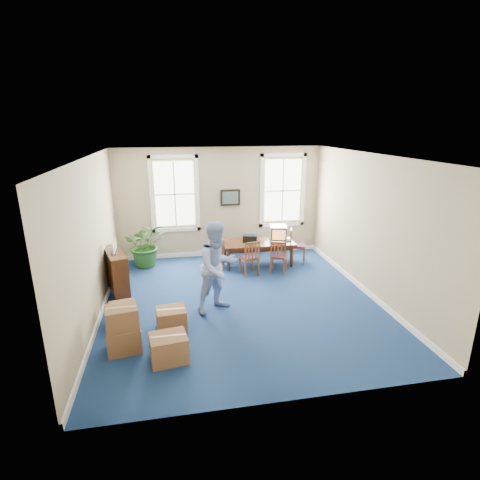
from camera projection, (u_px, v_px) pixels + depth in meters
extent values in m
plane|color=navy|center=(241.00, 301.00, 8.41)|extent=(6.50, 6.50, 0.00)
plane|color=white|center=(241.00, 156.00, 7.47)|extent=(6.50, 6.50, 0.00)
plane|color=tan|center=(220.00, 203.00, 10.99)|extent=(6.50, 0.00, 6.50)
plane|color=tan|center=(287.00, 300.00, 4.89)|extent=(6.50, 0.00, 6.50)
plane|color=tan|center=(92.00, 241.00, 7.41)|extent=(0.00, 6.50, 6.50)
plane|color=tan|center=(370.00, 226.00, 8.47)|extent=(0.00, 6.50, 6.50)
cube|color=white|center=(221.00, 252.00, 11.42)|extent=(6.00, 0.04, 0.12)
cube|color=white|center=(102.00, 310.00, 7.87)|extent=(0.04, 6.50, 0.12)
cube|color=white|center=(363.00, 288.00, 8.92)|extent=(0.04, 6.50, 0.12)
cube|color=white|center=(288.00, 239.00, 10.56)|extent=(0.21, 0.25, 0.06)
cube|color=black|center=(250.00, 238.00, 10.40)|extent=(0.45, 0.36, 0.20)
imported|color=#91A9E0|center=(218.00, 267.00, 7.76)|extent=(1.19, 1.10, 1.95)
cube|color=#3E210F|center=(117.00, 274.00, 8.67)|extent=(0.69, 1.27, 0.96)
imported|color=#1F4818|center=(146.00, 244.00, 10.34)|extent=(1.22, 1.09, 1.25)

